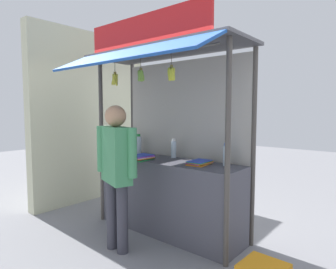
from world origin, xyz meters
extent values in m
plane|color=gray|center=(0.00, 0.00, 0.00)|extent=(20.00, 20.00, 0.00)
cube|color=#4C4C56|center=(0.00, 0.00, 0.50)|extent=(2.10, 0.59, 0.99)
cylinder|color=#4C4742|center=(-1.05, -0.30, 1.20)|extent=(0.06, 0.06, 2.41)
cylinder|color=#4C4742|center=(1.05, -0.30, 1.20)|extent=(0.06, 0.06, 2.41)
cylinder|color=#4C4742|center=(-1.05, 0.35, 1.20)|extent=(0.06, 0.06, 2.41)
cylinder|color=#4C4742|center=(1.05, 0.35, 1.20)|extent=(0.06, 0.06, 2.41)
cube|color=#B7B2A8|center=(0.00, 0.35, 1.18)|extent=(2.06, 0.04, 2.36)
cube|color=#3F3F44|center=(0.00, -0.07, 2.43)|extent=(2.30, 0.84, 0.04)
cube|color=#194799|center=(0.00, -0.74, 2.29)|extent=(2.26, 0.51, 0.26)
cube|color=red|center=(0.00, -0.45, 2.62)|extent=(1.89, 0.04, 0.35)
cylinder|color=#59544C|center=(0.00, -0.40, 2.33)|extent=(2.00, 0.02, 0.02)
cylinder|color=silver|center=(0.80, 0.14, 1.11)|extent=(0.08, 0.08, 0.25)
cylinder|color=blue|center=(0.80, 0.14, 1.25)|extent=(0.05, 0.05, 0.03)
cylinder|color=silver|center=(-0.98, 0.05, 1.11)|extent=(0.07, 0.07, 0.23)
cylinder|color=white|center=(-0.98, 0.05, 1.24)|extent=(0.05, 0.05, 0.03)
cylinder|color=silver|center=(-0.75, 0.18, 1.13)|extent=(0.09, 0.09, 0.27)
cylinder|color=#198C33|center=(-0.75, 0.18, 1.28)|extent=(0.06, 0.06, 0.04)
cylinder|color=silver|center=(-0.08, 0.22, 1.11)|extent=(0.08, 0.08, 0.24)
cylinder|color=white|center=(-0.08, 0.22, 1.24)|extent=(0.05, 0.05, 0.03)
cube|color=orange|center=(0.50, 0.00, 1.00)|extent=(0.24, 0.31, 0.01)
cube|color=yellow|center=(0.49, 0.02, 1.01)|extent=(0.24, 0.32, 0.01)
cube|color=purple|center=(0.50, 0.01, 1.01)|extent=(0.24, 0.31, 0.01)
cube|color=orange|center=(0.51, 0.02, 1.02)|extent=(0.23, 0.31, 0.01)
cube|color=green|center=(0.50, 0.01, 1.03)|extent=(0.23, 0.30, 0.01)
cube|color=blue|center=(0.50, 0.01, 1.04)|extent=(0.22, 0.30, 0.01)
cube|color=green|center=(-0.30, -0.22, 0.99)|extent=(0.26, 0.32, 0.01)
cube|color=green|center=(-0.31, -0.22, 1.00)|extent=(0.25, 0.31, 0.01)
cube|color=black|center=(-0.30, -0.22, 1.01)|extent=(0.25, 0.31, 0.01)
cube|color=orange|center=(-0.30, -0.21, 1.02)|extent=(0.25, 0.31, 0.01)
cube|color=white|center=(-0.30, -0.21, 1.03)|extent=(0.26, 0.32, 0.01)
cube|color=purple|center=(-0.30, -0.22, 1.04)|extent=(0.26, 0.32, 0.01)
cube|color=blue|center=(-0.31, -0.21, 1.05)|extent=(0.25, 0.31, 0.01)
cylinder|color=#332D23|center=(-0.60, -0.40, 2.25)|extent=(0.01, 0.01, 0.13)
cylinder|color=olive|center=(-0.60, -0.40, 2.16)|extent=(0.04, 0.04, 0.04)
ellipsoid|color=yellow|center=(-0.58, -0.40, 2.07)|extent=(0.04, 0.07, 0.17)
ellipsoid|color=yellow|center=(-0.59, -0.38, 2.07)|extent=(0.07, 0.06, 0.17)
ellipsoid|color=yellow|center=(-0.62, -0.37, 2.08)|extent=(0.08, 0.06, 0.17)
ellipsoid|color=yellow|center=(-0.63, -0.40, 2.08)|extent=(0.03, 0.09, 0.16)
ellipsoid|color=yellow|center=(-0.61, -0.41, 2.07)|extent=(0.07, 0.05, 0.17)
ellipsoid|color=yellow|center=(-0.59, -0.42, 2.08)|extent=(0.08, 0.06, 0.17)
cylinder|color=#332D23|center=(-0.11, -0.40, 2.25)|extent=(0.01, 0.01, 0.12)
cylinder|color=olive|center=(-0.11, -0.40, 2.17)|extent=(0.04, 0.04, 0.04)
ellipsoid|color=#7BAC3D|center=(-0.08, -0.39, 2.09)|extent=(0.04, 0.09, 0.15)
ellipsoid|color=#7BAC3D|center=(-0.10, -0.38, 2.09)|extent=(0.06, 0.06, 0.15)
ellipsoid|color=#7BAC3D|center=(-0.11, -0.38, 2.09)|extent=(0.07, 0.04, 0.15)
ellipsoid|color=#7BAC3D|center=(-0.13, -0.38, 2.09)|extent=(0.07, 0.07, 0.15)
ellipsoid|color=#7BAC3D|center=(-0.13, -0.40, 2.09)|extent=(0.04, 0.08, 0.15)
ellipsoid|color=#7BAC3D|center=(-0.12, -0.41, 2.09)|extent=(0.07, 0.06, 0.15)
ellipsoid|color=#7BAC3D|center=(-0.11, -0.42, 2.09)|extent=(0.08, 0.04, 0.15)
ellipsoid|color=#7BAC3D|center=(-0.09, -0.41, 2.09)|extent=(0.07, 0.07, 0.15)
cylinder|color=#332D23|center=(0.38, -0.40, 2.25)|extent=(0.01, 0.01, 0.14)
cylinder|color=olive|center=(0.38, -0.40, 2.16)|extent=(0.04, 0.04, 0.04)
ellipsoid|color=yellow|center=(0.40, -0.39, 2.08)|extent=(0.04, 0.08, 0.16)
ellipsoid|color=yellow|center=(0.39, -0.38, 2.08)|extent=(0.08, 0.05, 0.16)
ellipsoid|color=yellow|center=(0.37, -0.38, 2.07)|extent=(0.07, 0.05, 0.16)
ellipsoid|color=yellow|center=(0.36, -0.39, 2.07)|extent=(0.04, 0.08, 0.16)
ellipsoid|color=yellow|center=(0.37, -0.42, 2.08)|extent=(0.08, 0.07, 0.16)
ellipsoid|color=yellow|center=(0.39, -0.41, 2.07)|extent=(0.07, 0.05, 0.16)
cylinder|color=#383842|center=(-0.21, -0.80, 0.41)|extent=(0.13, 0.13, 0.82)
cylinder|color=#383842|center=(-0.02, -0.80, 0.41)|extent=(0.13, 0.13, 0.82)
cube|color=#3F8C59|center=(-0.12, -0.80, 1.15)|extent=(0.53, 0.36, 0.65)
cylinder|color=#3F8C59|center=(-0.39, -0.80, 1.20)|extent=(0.11, 0.11, 0.55)
cylinder|color=#3F8C59|center=(0.16, -0.80, 1.20)|extent=(0.11, 0.11, 0.55)
sphere|color=tan|center=(-0.12, -0.80, 1.60)|extent=(0.25, 0.25, 0.25)
cube|color=beige|center=(-2.12, 0.30, 1.54)|extent=(0.20, 2.40, 3.08)
camera|label=1|loc=(2.50, -3.00, 1.67)|focal=31.24mm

